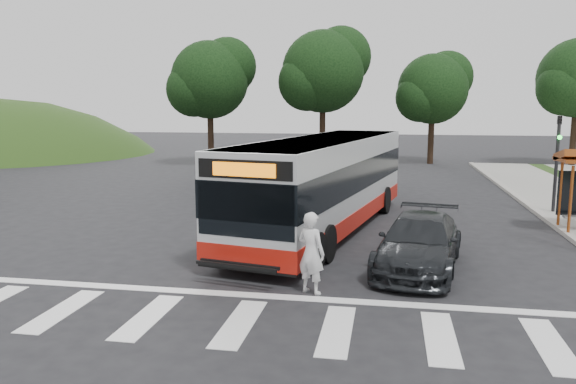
# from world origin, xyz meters

# --- Properties ---
(ground) EXTENTS (140.00, 140.00, 0.00)m
(ground) POSITION_xyz_m (0.00, 0.00, 0.00)
(ground) COLOR black
(ground) RESTS_ON ground
(curb_east) EXTENTS (0.30, 40.00, 0.15)m
(curb_east) POSITION_xyz_m (9.00, 8.00, 0.07)
(curb_east) COLOR #9E9991
(curb_east) RESTS_ON ground
(hillside_nw) EXTENTS (44.00, 44.00, 10.00)m
(hillside_nw) POSITION_xyz_m (-32.00, 30.00, 0.00)
(hillside_nw) COLOR #1E3B13
(hillside_nw) RESTS_ON ground
(crosswalk_ladder) EXTENTS (18.00, 2.60, 0.01)m
(crosswalk_ladder) POSITION_xyz_m (0.00, -5.00, 0.01)
(crosswalk_ladder) COLOR silver
(crosswalk_ladder) RESTS_ON ground
(traffic_signal_ne_short) EXTENTS (0.18, 0.37, 4.00)m
(traffic_signal_ne_short) POSITION_xyz_m (9.60, 8.49, 2.48)
(traffic_signal_ne_short) COLOR black
(traffic_signal_ne_short) RESTS_ON ground
(tree_north_a) EXTENTS (6.60, 6.15, 10.17)m
(tree_north_a) POSITION_xyz_m (-1.92, 26.07, 6.92)
(tree_north_a) COLOR black
(tree_north_a) RESTS_ON ground
(tree_north_b) EXTENTS (5.72, 5.33, 8.43)m
(tree_north_b) POSITION_xyz_m (6.07, 28.06, 5.66)
(tree_north_b) COLOR black
(tree_north_b) RESTS_ON ground
(tree_north_c) EXTENTS (6.16, 5.74, 9.30)m
(tree_north_c) POSITION_xyz_m (-9.92, 24.06, 6.29)
(tree_north_c) COLOR black
(tree_north_c) RESTS_ON ground
(transit_bus) EXTENTS (5.21, 12.99, 3.28)m
(transit_bus) POSITION_xyz_m (0.72, 3.81, 1.64)
(transit_bus) COLOR silver
(transit_bus) RESTS_ON ground
(pedestrian) EXTENTS (0.86, 0.76, 1.98)m
(pedestrian) POSITION_xyz_m (1.18, -2.88, 0.99)
(pedestrian) COLOR silver
(pedestrian) RESTS_ON ground
(dark_sedan) EXTENTS (2.87, 5.31, 1.46)m
(dark_sedan) POSITION_xyz_m (3.81, -0.36, 0.73)
(dark_sedan) COLOR black
(dark_sedan) RESTS_ON ground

